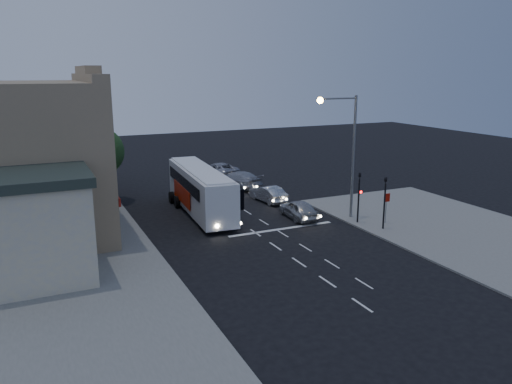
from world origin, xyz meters
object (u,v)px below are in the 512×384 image
car_sedan_c (218,169)px  car_sedan_b (238,180)px  street_tree (99,149)px  regulatory_sign (387,203)px  car_suv (298,209)px  streetlight (347,143)px  traffic_signal_main (359,191)px  tour_bus (200,189)px  car_sedan_a (268,194)px  traffic_signal_side (385,196)px

car_sedan_c → car_sedan_b: bearing=72.1°
street_tree → regulatory_sign: bearing=-41.1°
street_tree → car_suv: bearing=-41.7°
streetlight → traffic_signal_main: bearing=-79.8°
car_sedan_c → car_suv: bearing=73.5°
car_sedan_c → street_tree: bearing=9.0°
tour_bus → street_tree: bearing=136.8°
regulatory_sign → car_suv: bearing=140.6°
traffic_signal_main → streetlight: (-0.26, 1.42, 3.31)m
car_sedan_a → traffic_signal_side: 11.21m
car_sedan_a → car_sedan_c: bearing=-95.6°
regulatory_sign → car_sedan_c: bearing=102.9°
streetlight → street_tree: bearing=140.5°
car_sedan_b → traffic_signal_side: (4.04, -16.31, 1.63)m
tour_bus → traffic_signal_main: (9.42, -7.40, 0.49)m
tour_bus → car_sedan_a: 6.55m
regulatory_sign → streetlight: bearing=128.7°
tour_bus → car_suv: size_ratio=2.82×
car_suv → traffic_signal_main: bearing=140.1°
regulatory_sign → street_tree: street_tree is taller
car_sedan_b → traffic_signal_main: 14.81m
car_sedan_b → streetlight: streetlight is taller
car_sedan_b → streetlight: 14.17m
car_sedan_b → regulatory_sign: bearing=92.3°
car_sedan_a → streetlight: bearing=105.9°
street_tree → car_sedan_c: bearing=25.3°
regulatory_sign → tour_bus: bearing=142.9°
car_suv → traffic_signal_side: size_ratio=1.02×
car_sedan_b → street_tree: bearing=-15.5°
traffic_signal_main → traffic_signal_side: (0.70, -1.98, 0.00)m
regulatory_sign → street_tree: (-17.51, 15.26, 2.90)m
car_sedan_c → streetlight: streetlight is taller
regulatory_sign → traffic_signal_main: bearing=149.2°
tour_bus → regulatory_sign: tour_bus is taller
car_suv → car_sedan_b: car_sedan_b is taller
car_sedan_b → car_sedan_a: bearing=76.6°
car_sedan_b → street_tree: 13.01m
traffic_signal_side → street_tree: size_ratio=0.66×
car_sedan_b → streetlight: bearing=87.5°
streetlight → car_sedan_a: bearing=111.9°
traffic_signal_main → traffic_signal_side: 2.10m
car_suv → car_sedan_b: 11.31m
car_sedan_b → car_sedan_c: bearing=-107.4°
tour_bus → regulatory_sign: (11.12, -8.41, -0.34)m
car_sedan_c → traffic_signal_side: (3.87, -22.20, 1.70)m
car_suv → streetlight: (2.96, -1.60, 5.02)m
traffic_signal_main → streetlight: 3.61m
traffic_signal_side → street_tree: street_tree is taller
traffic_signal_side → streetlight: streetlight is taller
car_sedan_c → traffic_signal_side: 22.60m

